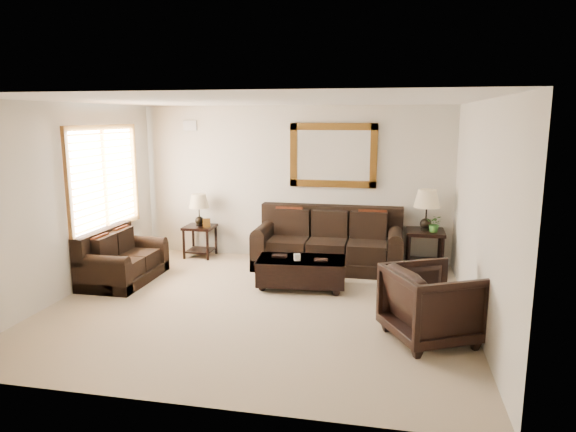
% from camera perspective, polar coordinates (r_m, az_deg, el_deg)
% --- Properties ---
extents(room, '(5.51, 5.01, 2.71)m').
position_cam_1_polar(room, '(6.68, -3.44, 1.03)').
color(room, gray).
rests_on(room, ground).
extents(window, '(0.07, 1.96, 1.66)m').
position_cam_1_polar(window, '(8.54, -19.66, 3.93)').
color(window, white).
rests_on(window, room).
extents(mirror, '(1.50, 0.06, 1.10)m').
position_cam_1_polar(mirror, '(8.90, 5.03, 6.72)').
color(mirror, '#4E280F').
rests_on(mirror, room).
extents(air_vent, '(0.25, 0.02, 0.18)m').
position_cam_1_polar(air_vent, '(9.54, -10.84, 9.85)').
color(air_vent, '#999999').
rests_on(air_vent, room).
extents(sofa, '(2.44, 1.06, 1.00)m').
position_cam_1_polar(sofa, '(8.70, 4.53, -3.31)').
color(sofa, black).
rests_on(sofa, room).
extents(loveseat, '(0.85, 1.43, 0.80)m').
position_cam_1_polar(loveseat, '(8.37, -18.09, -4.88)').
color(loveseat, black).
rests_on(loveseat, room).
extents(end_table_left, '(0.52, 0.52, 1.15)m').
position_cam_1_polar(end_table_left, '(9.36, -9.82, -0.01)').
color(end_table_left, black).
rests_on(end_table_left, room).
extents(end_table_right, '(0.61, 0.61, 1.35)m').
position_cam_1_polar(end_table_right, '(8.68, 15.09, -0.19)').
color(end_table_right, black).
rests_on(end_table_right, room).
extents(coffee_table, '(1.36, 0.81, 0.55)m').
position_cam_1_polar(coffee_table, '(7.64, 1.52, -5.98)').
color(coffee_table, black).
rests_on(coffee_table, room).
extents(armchair, '(1.18, 1.20, 0.94)m').
position_cam_1_polar(armchair, '(6.05, 15.74, -9.04)').
color(armchair, black).
rests_on(armchair, floor).
extents(potted_plant, '(0.32, 0.34, 0.22)m').
position_cam_1_polar(potted_plant, '(8.60, 15.98, -1.02)').
color(potted_plant, '#2B591E').
rests_on(potted_plant, end_table_right).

